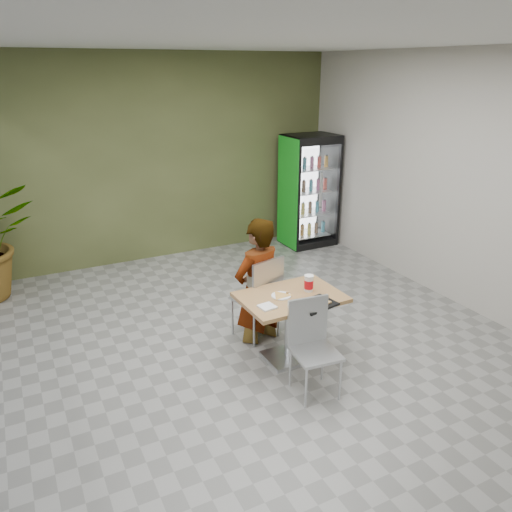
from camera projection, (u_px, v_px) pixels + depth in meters
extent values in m
plane|color=gray|center=(258.00, 357.00, 5.44)|extent=(7.00, 7.00, 0.00)
cube|color=#9E6C44|center=(291.00, 297.00, 5.17)|extent=(1.06, 0.75, 0.04)
cylinder|color=#B4B7B9|center=(290.00, 329.00, 5.31)|extent=(0.10, 0.10, 0.71)
cube|color=#B4B7B9|center=(289.00, 356.00, 5.42)|extent=(0.53, 0.43, 0.04)
cube|color=#B4B7B9|center=(255.00, 298.00, 5.72)|extent=(0.55, 0.55, 0.03)
cube|color=#B4B7B9|center=(268.00, 283.00, 5.48)|extent=(0.44, 0.14, 0.53)
cylinder|color=#B4B7B9|center=(257.00, 306.00, 6.06)|extent=(0.03, 0.03, 0.48)
cylinder|color=#B4B7B9|center=(232.00, 316.00, 5.82)|extent=(0.03, 0.03, 0.48)
cylinder|color=#B4B7B9|center=(279.00, 317.00, 5.79)|extent=(0.03, 0.03, 0.48)
cylinder|color=#B4B7B9|center=(254.00, 328.00, 5.56)|extent=(0.03, 0.03, 0.48)
cube|color=#B4B7B9|center=(316.00, 353.00, 4.69)|extent=(0.46, 0.46, 0.03)
cube|color=#B4B7B9|center=(307.00, 321.00, 4.78)|extent=(0.41, 0.08, 0.49)
cylinder|color=#B4B7B9|center=(306.00, 388.00, 4.56)|extent=(0.02, 0.02, 0.44)
cylinder|color=#B4B7B9|center=(340.00, 380.00, 4.68)|extent=(0.02, 0.02, 0.44)
cylinder|color=#B4B7B9|center=(290.00, 367.00, 4.87)|extent=(0.02, 0.02, 0.44)
cylinder|color=#B4B7B9|center=(323.00, 360.00, 4.99)|extent=(0.02, 0.02, 0.44)
imported|color=black|center=(257.00, 292.00, 5.65)|extent=(0.73, 0.57, 1.75)
cylinder|color=white|center=(281.00, 296.00, 5.14)|extent=(0.20, 0.20, 0.01)
cylinder|color=white|center=(309.00, 284.00, 5.24)|extent=(0.09, 0.09, 0.17)
cylinder|color=red|center=(309.00, 284.00, 5.24)|extent=(0.10, 0.10, 0.09)
cylinder|color=white|center=(309.00, 276.00, 5.21)|extent=(0.10, 0.10, 0.01)
cube|color=white|center=(267.00, 307.00, 4.90)|extent=(0.17, 0.17, 0.02)
cube|color=black|center=(316.00, 304.00, 4.94)|extent=(0.44, 0.35, 0.02)
cube|color=black|center=(309.00, 191.00, 8.62)|extent=(0.86, 0.67, 1.91)
cube|color=green|center=(287.00, 194.00, 8.43)|extent=(0.01, 0.65, 1.87)
cube|color=silver|center=(320.00, 194.00, 8.34)|extent=(0.69, 0.01, 1.52)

